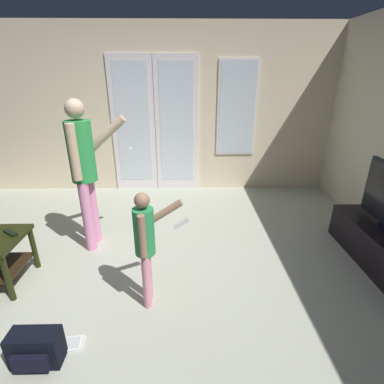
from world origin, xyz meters
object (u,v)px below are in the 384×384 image
at_px(backpack, 36,349).
at_px(tv_remote_black, 11,233).
at_px(loose_keyboard, 52,346).
at_px(person_adult, 84,164).
at_px(person_child, 146,240).

relative_size(backpack, tv_remote_black, 2.01).
height_order(backpack, loose_keyboard, backpack).
bearing_deg(loose_keyboard, person_adult, 93.02).
height_order(person_adult, loose_keyboard, person_adult).
relative_size(person_adult, loose_keyboard, 3.65).
relative_size(person_adult, person_child, 1.58).
bearing_deg(person_child, person_adult, 128.57).
distance_m(backpack, loose_keyboard, 0.17).
xyz_separation_m(person_child, loose_keyboard, (-0.67, -0.46, -0.62)).
xyz_separation_m(loose_keyboard, tv_remote_black, (-0.64, 0.82, 0.49)).
height_order(person_child, loose_keyboard, person_child).
bearing_deg(person_adult, person_child, -51.43).
height_order(loose_keyboard, tv_remote_black, tv_remote_black).
relative_size(person_child, tv_remote_black, 6.16).
distance_m(backpack, tv_remote_black, 1.17).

